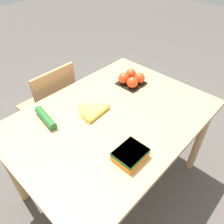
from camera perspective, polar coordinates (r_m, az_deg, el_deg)
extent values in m
plane|color=#4C4742|center=(2.00, 0.00, -17.43)|extent=(12.00, 12.00, 0.00)
cube|color=tan|center=(1.43, 0.00, -1.37)|extent=(1.32, 0.96, 0.03)
cylinder|color=tan|center=(1.94, 21.83, -6.67)|extent=(0.06, 0.06, 0.73)
cylinder|color=tan|center=(1.77, -24.66, -13.76)|extent=(0.06, 0.06, 0.73)
cylinder|color=tan|center=(2.23, 2.71, 3.82)|extent=(0.06, 0.06, 0.73)
cube|color=tan|center=(2.09, -16.34, 1.59)|extent=(0.43, 0.41, 0.03)
cube|color=tan|center=(1.82, -14.24, 4.56)|extent=(0.39, 0.03, 0.42)
cylinder|color=tan|center=(2.41, -14.21, 1.12)|extent=(0.04, 0.04, 0.43)
cylinder|color=tan|center=(2.30, -21.33, -3.15)|extent=(0.04, 0.04, 0.43)
cylinder|color=tan|center=(2.19, -8.94, -2.65)|extent=(0.04, 0.04, 0.43)
cylinder|color=tan|center=(2.07, -16.54, -7.65)|extent=(0.04, 0.04, 0.43)
sphere|color=brown|center=(1.46, -1.24, 1.51)|extent=(0.03, 0.03, 0.03)
cylinder|color=#DBCC47|center=(1.47, -4.92, 1.65)|extent=(0.15, 0.17, 0.04)
cylinder|color=#DBCC47|center=(1.46, -4.94, 1.20)|extent=(0.17, 0.15, 0.04)
cylinder|color=#DBCC47|center=(1.44, -4.83, 0.76)|extent=(0.18, 0.12, 0.04)
cylinder|color=#DBCC47|center=(1.43, -4.58, 0.33)|extent=(0.19, 0.09, 0.04)
cylinder|color=#DBCC47|center=(1.42, -4.19, -0.06)|extent=(0.19, 0.06, 0.04)
cylinder|color=#DBCC47|center=(1.41, -3.69, -0.39)|extent=(0.19, 0.05, 0.04)
cube|color=black|center=(1.72, 5.03, 7.48)|extent=(0.18, 0.18, 0.01)
sphere|color=red|center=(1.64, 5.33, 7.69)|extent=(0.08, 0.08, 0.08)
sphere|color=red|center=(1.70, 7.18, 8.81)|extent=(0.08, 0.08, 0.08)
sphere|color=red|center=(1.69, 3.04, 8.80)|extent=(0.08, 0.08, 0.08)
sphere|color=red|center=(1.74, 4.92, 9.86)|extent=(0.08, 0.08, 0.08)
cube|color=orange|center=(1.17, 4.80, -11.05)|extent=(0.16, 0.14, 0.06)
cube|color=#145123|center=(1.15, 4.86, -10.48)|extent=(0.17, 0.14, 0.02)
cylinder|color=#236028|center=(1.43, -16.99, -1.44)|extent=(0.08, 0.22, 0.05)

